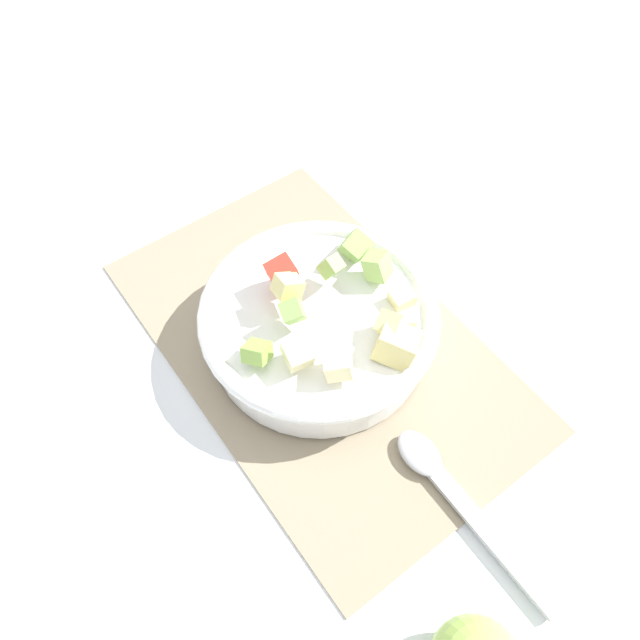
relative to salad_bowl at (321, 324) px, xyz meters
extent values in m
plane|color=silver|center=(0.00, 0.00, -0.04)|extent=(2.40, 2.40, 0.00)
cube|color=gray|center=(0.00, 0.00, -0.04)|extent=(0.50, 0.31, 0.01)
cylinder|color=white|center=(0.00, 0.00, -0.01)|extent=(0.24, 0.24, 0.06)
torus|color=white|center=(0.00, 0.00, 0.02)|extent=(0.26, 0.26, 0.02)
cube|color=beige|center=(0.04, 0.08, 0.03)|extent=(0.03, 0.03, 0.02)
cube|color=beige|center=(0.07, -0.03, 0.04)|extent=(0.04, 0.04, 0.03)
cube|color=#93C160|center=(0.08, 0.05, 0.03)|extent=(0.03, 0.03, 0.02)
cube|color=#93C160|center=(-0.04, 0.08, 0.04)|extent=(0.05, 0.04, 0.05)
cube|color=#A3CC6B|center=(-0.01, 0.08, 0.04)|extent=(0.04, 0.03, 0.04)
cube|color=#93C160|center=(-0.03, 0.03, 0.05)|extent=(0.03, 0.02, 0.03)
cube|color=#E5D684|center=(0.08, 0.03, 0.03)|extent=(0.05, 0.06, 0.05)
cube|color=beige|center=(0.07, 0.04, 0.04)|extent=(0.04, 0.04, 0.04)
cube|color=beige|center=(0.04, -0.06, 0.04)|extent=(0.04, 0.03, 0.03)
cube|color=#E5D684|center=(-0.03, -0.02, 0.06)|extent=(0.03, 0.03, 0.03)
cube|color=#8CB74C|center=(0.01, -0.09, 0.04)|extent=(0.04, 0.04, 0.03)
cube|color=#93C160|center=(0.00, -0.03, 0.05)|extent=(0.03, 0.03, 0.04)
cube|color=#BC3828|center=(-0.05, -0.01, 0.05)|extent=(0.03, 0.04, 0.03)
ellipsoid|color=#B7B7BC|center=(0.17, 0.00, -0.03)|extent=(0.06, 0.04, 0.01)
cube|color=#B7B7BC|center=(0.27, 0.00, -0.03)|extent=(0.17, 0.02, 0.01)
camera|label=1|loc=(0.31, -0.23, 0.58)|focal=35.32mm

